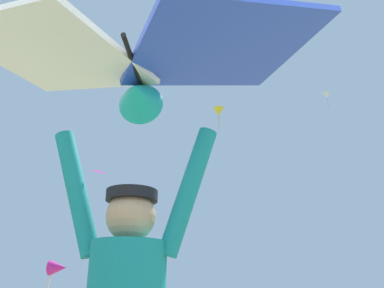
{
  "coord_description": "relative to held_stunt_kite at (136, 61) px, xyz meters",
  "views": [
    {
      "loc": [
        0.36,
        -1.82,
        1.13
      ],
      "look_at": [
        -0.21,
        1.71,
        2.53
      ],
      "focal_mm": 37.5,
      "sensor_mm": 36.0,
      "label": 1
    }
  ],
  "objects": [
    {
      "name": "held_stunt_kite",
      "position": [
        0.0,
        0.0,
        0.0
      ],
      "size": [
        1.98,
        1.13,
        0.42
      ],
      "color": "black"
    },
    {
      "name": "distant_kite_white_low_left",
      "position": [
        8.07,
        34.87,
        17.63
      ],
      "size": [
        0.75,
        0.8,
        1.63
      ],
      "color": "white"
    },
    {
      "name": "distant_kite_yellow_far_center",
      "position": [
        -1.41,
        20.88,
        9.87
      ],
      "size": [
        0.85,
        0.87,
        1.47
      ],
      "color": "yellow"
    },
    {
      "name": "distant_kite_purple_low_right",
      "position": [
        3.71,
        23.2,
        18.17
      ],
      "size": [
        1.04,
        1.06,
        1.37
      ],
      "color": "purple"
    },
    {
      "name": "marker_flag",
      "position": [
        -2.62,
        4.52,
        -0.76
      ],
      "size": [
        0.3,
        0.24,
        1.74
      ],
      "color": "silver",
      "rests_on": "ground"
    },
    {
      "name": "distant_kite_magenta_mid_right",
      "position": [
        -6.12,
        14.18,
        4.12
      ],
      "size": [
        0.8,
        0.77,
        0.38
      ],
      "color": "#DB2393"
    }
  ]
}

